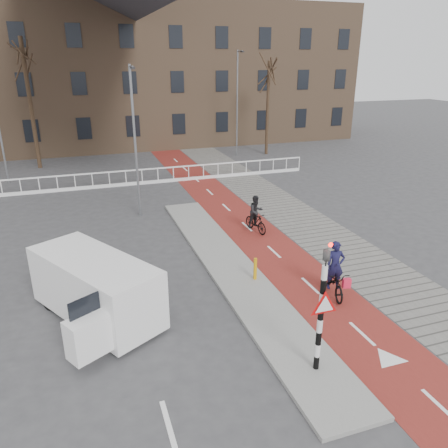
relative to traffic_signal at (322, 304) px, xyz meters
name	(u,v)px	position (x,y,z in m)	size (l,w,h in m)	color
ground	(299,325)	(0.60, 2.02, -1.99)	(120.00, 120.00, 0.00)	#38383A
bike_lane	(233,213)	(2.10, 12.02, -1.98)	(2.50, 60.00, 0.01)	maroon
sidewalk	(282,208)	(4.90, 12.02, -1.98)	(3.00, 60.00, 0.01)	slate
curb_island	(232,269)	(-0.10, 6.02, -1.93)	(1.80, 16.00, 0.12)	gray
traffic_signal	(322,304)	(0.00, 0.00, 0.00)	(0.80, 0.80, 3.68)	black
bollard	(255,269)	(0.37, 4.91, -1.47)	(0.12, 0.12, 0.80)	#CF930B
cyclist_near	(334,277)	(2.52, 3.27, -1.35)	(1.03, 1.91, 1.90)	black
cyclist_far	(256,217)	(2.24, 9.33, -1.27)	(0.82, 1.62, 1.71)	black
van	(95,287)	(-5.04, 4.43, -0.96)	(3.83, 4.83, 1.95)	white
railing	(93,184)	(-4.40, 19.02, -1.68)	(28.00, 0.10, 0.99)	silver
townhouse_row	(98,53)	(-2.40, 34.02, 5.82)	(46.00, 10.00, 15.90)	#7F6047
tree_mid	(31,105)	(-7.73, 25.85, 2.41)	(0.28, 0.28, 8.79)	black
tree_right	(268,109)	(9.76, 25.03, 1.64)	(0.24, 0.24, 7.25)	black
streetlight_near	(135,144)	(-2.41, 13.30, 1.61)	(0.12, 0.12, 7.20)	slate
streetlight_right	(237,105)	(7.26, 25.33, 2.02)	(0.12, 0.12, 8.02)	slate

